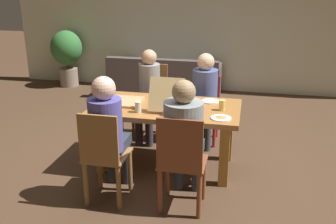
# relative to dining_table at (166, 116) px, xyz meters

# --- Properties ---
(ground_plane) EXTENTS (20.00, 20.00, 0.00)m
(ground_plane) POSITION_rel_dining_table_xyz_m (0.00, 0.00, -0.61)
(ground_plane) COLOR #4E3624
(back_wall) EXTENTS (7.52, 0.12, 2.83)m
(back_wall) POSITION_rel_dining_table_xyz_m (0.00, 3.33, 0.80)
(back_wall) COLOR silver
(back_wall) RESTS_ON ground
(dining_table) EXTENTS (1.64, 0.88, 0.74)m
(dining_table) POSITION_rel_dining_table_xyz_m (0.00, 0.00, 0.00)
(dining_table) COLOR #A56933
(dining_table) RESTS_ON ground
(chair_0) EXTENTS (0.43, 0.39, 0.97)m
(chair_0) POSITION_rel_dining_table_xyz_m (0.34, -0.87, -0.10)
(chair_0) COLOR brown
(chair_0) RESTS_ON ground
(person_0) EXTENTS (0.36, 0.55, 1.26)m
(person_0) POSITION_rel_dining_table_xyz_m (0.34, -0.74, 0.13)
(person_0) COLOR #343948
(person_0) RESTS_ON ground
(chair_1) EXTENTS (0.38, 0.41, 0.86)m
(chair_1) POSITION_rel_dining_table_xyz_m (0.34, 0.87, -0.14)
(chair_1) COLOR #A92A2C
(chair_1) RESTS_ON ground
(person_1) EXTENTS (0.32, 0.50, 1.19)m
(person_1) POSITION_rel_dining_table_xyz_m (0.34, 0.74, 0.10)
(person_1) COLOR #343D49
(person_1) RESTS_ON ground
(chair_2) EXTENTS (0.43, 0.41, 0.98)m
(chair_2) POSITION_rel_dining_table_xyz_m (-0.40, 0.89, -0.06)
(chair_2) COLOR brown
(chair_2) RESTS_ON ground
(person_2) EXTENTS (0.28, 0.50, 1.21)m
(person_2) POSITION_rel_dining_table_xyz_m (-0.40, 0.73, 0.09)
(person_2) COLOR #363038
(person_2) RESTS_ON ground
(chair_3) EXTENTS (0.40, 0.41, 0.96)m
(chair_3) POSITION_rel_dining_table_xyz_m (-0.40, -0.88, -0.12)
(chair_3) COLOR olive
(chair_3) RESTS_ON ground
(person_3) EXTENTS (0.32, 0.53, 1.26)m
(person_3) POSITION_rel_dining_table_xyz_m (-0.40, -0.74, 0.13)
(person_3) COLOR #2D333E
(person_3) RESTS_ON ground
(pizza_box_0) EXTENTS (0.37, 0.53, 0.37)m
(pizza_box_0) POSITION_rel_dining_table_xyz_m (0.05, 0.01, 0.17)
(pizza_box_0) COLOR tan
(pizza_box_0) RESTS_ON dining_table
(pizza_box_1) EXTENTS (0.39, 0.39, 0.03)m
(pizza_box_1) POSITION_rel_dining_table_xyz_m (-0.50, 0.01, 0.14)
(pizza_box_1) COLOR tan
(pizza_box_1) RESTS_ON dining_table
(plate_0) EXTENTS (0.20, 0.20, 0.01)m
(plate_0) POSITION_rel_dining_table_xyz_m (0.47, 0.26, 0.13)
(plate_0) COLOR white
(plate_0) RESTS_ON dining_table
(plate_1) EXTENTS (0.21, 0.21, 0.03)m
(plate_1) POSITION_rel_dining_table_xyz_m (0.63, -0.27, 0.13)
(plate_1) COLOR white
(plate_1) RESTS_ON dining_table
(drinking_glass_0) EXTENTS (0.07, 0.07, 0.15)m
(drinking_glass_0) POSITION_rel_dining_table_xyz_m (0.28, -0.32, 0.20)
(drinking_glass_0) COLOR #BB4B29
(drinking_glass_0) RESTS_ON dining_table
(drinking_glass_1) EXTENTS (0.07, 0.07, 0.13)m
(drinking_glass_1) POSITION_rel_dining_table_xyz_m (0.12, -0.29, 0.19)
(drinking_glass_1) COLOR silver
(drinking_glass_1) RESTS_ON dining_table
(drinking_glass_2) EXTENTS (0.07, 0.07, 0.11)m
(drinking_glass_2) POSITION_rel_dining_table_xyz_m (0.62, -0.01, 0.18)
(drinking_glass_2) COLOR #E7CC66
(drinking_glass_2) RESTS_ON dining_table
(drinking_glass_3) EXTENTS (0.07, 0.07, 0.12)m
(drinking_glass_3) POSITION_rel_dining_table_xyz_m (-0.25, -0.26, 0.18)
(drinking_glass_3) COLOR silver
(drinking_glass_3) RESTS_ON dining_table
(couch) EXTENTS (2.00, 0.84, 0.75)m
(couch) POSITION_rel_dining_table_xyz_m (-0.62, 2.69, -0.34)
(couch) COLOR #544A49
(couch) RESTS_ON ground
(potted_plant) EXTENTS (0.61, 0.61, 1.11)m
(potted_plant) POSITION_rel_dining_table_xyz_m (-2.67, 2.96, 0.06)
(potted_plant) COLOR gray
(potted_plant) RESTS_ON ground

